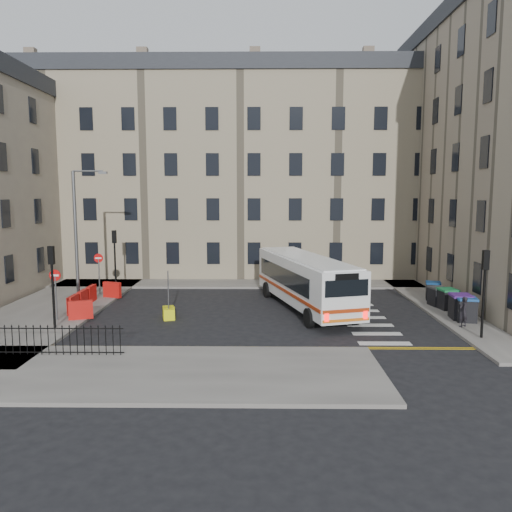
{
  "coord_description": "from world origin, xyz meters",
  "views": [
    {
      "loc": [
        -1.61,
        -28.18,
        6.82
      ],
      "look_at": [
        -2.0,
        2.17,
        3.0
      ],
      "focal_mm": 35.0,
      "sensor_mm": 36.0,
      "label": 1
    }
  ],
  "objects_px": {
    "wheelie_bin_d": "(438,296)",
    "bollard_chevron": "(169,312)",
    "wheelie_bin_b": "(461,306)",
    "bollard_yellow": "(169,314)",
    "wheelie_bin_c": "(447,299)",
    "wheelie_bin_e": "(433,291)",
    "pedestrian": "(463,312)",
    "streetlamp": "(76,234)",
    "wheelie_bin_a": "(466,309)",
    "bus": "(305,280)"
  },
  "relations": [
    {
      "from": "wheelie_bin_b",
      "to": "wheelie_bin_d",
      "type": "distance_m",
      "value": 3.16
    },
    {
      "from": "wheelie_bin_c",
      "to": "wheelie_bin_a",
      "type": "bearing_deg",
      "value": -98.67
    },
    {
      "from": "bus",
      "to": "pedestrian",
      "type": "distance_m",
      "value": 8.8
    },
    {
      "from": "wheelie_bin_d",
      "to": "bollard_yellow",
      "type": "relative_size",
      "value": 1.95
    },
    {
      "from": "wheelie_bin_b",
      "to": "bollard_yellow",
      "type": "relative_size",
      "value": 2.2
    },
    {
      "from": "bus",
      "to": "bollard_chevron",
      "type": "relative_size",
      "value": 19.16
    },
    {
      "from": "wheelie_bin_c",
      "to": "pedestrian",
      "type": "distance_m",
      "value": 3.95
    },
    {
      "from": "wheelie_bin_b",
      "to": "wheelie_bin_c",
      "type": "distance_m",
      "value": 2.25
    },
    {
      "from": "bus",
      "to": "bollard_chevron",
      "type": "bearing_deg",
      "value": 179.33
    },
    {
      "from": "pedestrian",
      "to": "bollard_yellow",
      "type": "xyz_separation_m",
      "value": [
        -15.17,
        1.83,
        -0.62
      ]
    },
    {
      "from": "wheelie_bin_a",
      "to": "bollard_chevron",
      "type": "relative_size",
      "value": 2.2
    },
    {
      "from": "bus",
      "to": "wheelie_bin_b",
      "type": "relative_size",
      "value": 8.71
    },
    {
      "from": "wheelie_bin_e",
      "to": "bollard_yellow",
      "type": "xyz_separation_m",
      "value": [
        -15.87,
        -4.69,
        -0.42
      ]
    },
    {
      "from": "wheelie_bin_b",
      "to": "wheelie_bin_c",
      "type": "height_order",
      "value": "wheelie_bin_b"
    },
    {
      "from": "bus",
      "to": "wheelie_bin_e",
      "type": "distance_m",
      "value": 8.57
    },
    {
      "from": "wheelie_bin_c",
      "to": "pedestrian",
      "type": "relative_size",
      "value": 0.78
    },
    {
      "from": "wheelie_bin_c",
      "to": "wheelie_bin_e",
      "type": "height_order",
      "value": "wheelie_bin_c"
    },
    {
      "from": "wheelie_bin_c",
      "to": "wheelie_bin_b",
      "type": "bearing_deg",
      "value": -101.09
    },
    {
      "from": "streetlamp",
      "to": "pedestrian",
      "type": "bearing_deg",
      "value": -14.62
    },
    {
      "from": "pedestrian",
      "to": "wheelie_bin_d",
      "type": "bearing_deg",
      "value": -129.4
    },
    {
      "from": "wheelie_bin_c",
      "to": "bollard_yellow",
      "type": "bearing_deg",
      "value": 179.5
    },
    {
      "from": "wheelie_bin_b",
      "to": "bollard_yellow",
      "type": "distance_m",
      "value": 15.7
    },
    {
      "from": "wheelie_bin_b",
      "to": "pedestrian",
      "type": "height_order",
      "value": "pedestrian"
    },
    {
      "from": "bus",
      "to": "wheelie_bin_b",
      "type": "height_order",
      "value": "bus"
    },
    {
      "from": "wheelie_bin_a",
      "to": "wheelie_bin_c",
      "type": "distance_m",
      "value": 2.71
    },
    {
      "from": "bus",
      "to": "wheelie_bin_e",
      "type": "bearing_deg",
      "value": -1.51
    },
    {
      "from": "wheelie_bin_b",
      "to": "wheelie_bin_d",
      "type": "xyz_separation_m",
      "value": [
        -0.12,
        3.16,
        -0.1
      ]
    },
    {
      "from": "streetlamp",
      "to": "bollard_yellow",
      "type": "height_order",
      "value": "streetlamp"
    },
    {
      "from": "bus",
      "to": "bollard_chevron",
      "type": "distance_m",
      "value": 8.14
    },
    {
      "from": "bollard_yellow",
      "to": "bollard_chevron",
      "type": "distance_m",
      "value": 0.56
    },
    {
      "from": "wheelie_bin_c",
      "to": "wheelie_bin_d",
      "type": "bearing_deg",
      "value": 96.82
    },
    {
      "from": "bollard_chevron",
      "to": "streetlamp",
      "type": "bearing_deg",
      "value": 152.51
    },
    {
      "from": "streetlamp",
      "to": "wheelie_bin_d",
      "type": "xyz_separation_m",
      "value": [
        21.89,
        -0.79,
        -3.62
      ]
    },
    {
      "from": "wheelie_bin_e",
      "to": "bollard_chevron",
      "type": "height_order",
      "value": "wheelie_bin_e"
    },
    {
      "from": "streetlamp",
      "to": "wheelie_bin_a",
      "type": "bearing_deg",
      "value": -11.32
    },
    {
      "from": "streetlamp",
      "to": "bus",
      "type": "distance_m",
      "value": 14.22
    },
    {
      "from": "wheelie_bin_a",
      "to": "pedestrian",
      "type": "height_order",
      "value": "pedestrian"
    },
    {
      "from": "wheelie_bin_d",
      "to": "bollard_chevron",
      "type": "distance_m",
      "value": 15.88
    },
    {
      "from": "streetlamp",
      "to": "pedestrian",
      "type": "height_order",
      "value": "streetlamp"
    },
    {
      "from": "streetlamp",
      "to": "pedestrian",
      "type": "distance_m",
      "value": 22.46
    },
    {
      "from": "wheelie_bin_e",
      "to": "bollard_chevron",
      "type": "bearing_deg",
      "value": -150.06
    },
    {
      "from": "wheelie_bin_d",
      "to": "bollard_yellow",
      "type": "xyz_separation_m",
      "value": [
        -15.58,
        -2.98,
        -0.42
      ]
    },
    {
      "from": "wheelie_bin_b",
      "to": "wheelie_bin_d",
      "type": "relative_size",
      "value": 1.13
    },
    {
      "from": "wheelie_bin_d",
      "to": "wheelie_bin_a",
      "type": "bearing_deg",
      "value": -97.91
    },
    {
      "from": "wheelie_bin_a",
      "to": "bollard_yellow",
      "type": "height_order",
      "value": "wheelie_bin_a"
    },
    {
      "from": "streetlamp",
      "to": "bus",
      "type": "height_order",
      "value": "streetlamp"
    },
    {
      "from": "wheelie_bin_e",
      "to": "bollard_yellow",
      "type": "relative_size",
      "value": 2.03
    },
    {
      "from": "wheelie_bin_d",
      "to": "wheelie_bin_e",
      "type": "height_order",
      "value": "same"
    },
    {
      "from": "wheelie_bin_b",
      "to": "wheelie_bin_e",
      "type": "xyz_separation_m",
      "value": [
        0.18,
        4.87,
        -0.1
      ]
    },
    {
      "from": "wheelie_bin_a",
      "to": "wheelie_bin_d",
      "type": "bearing_deg",
      "value": 103.72
    }
  ]
}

